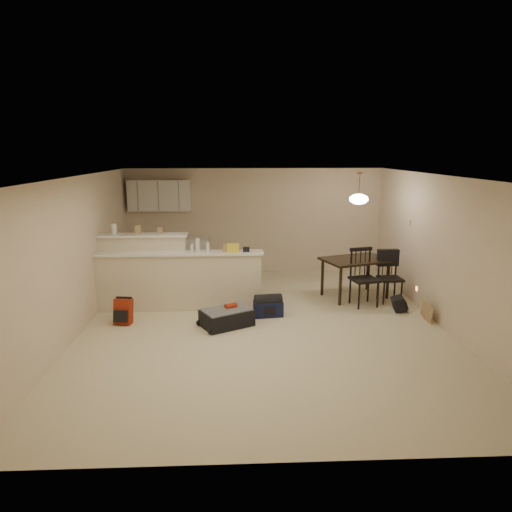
{
  "coord_description": "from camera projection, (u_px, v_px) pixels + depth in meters",
  "views": [
    {
      "loc": [
        -0.46,
        -7.26,
        2.89
      ],
      "look_at": [
        -0.1,
        0.7,
        1.05
      ],
      "focal_mm": 32.0,
      "sensor_mm": 36.0,
      "label": 1
    }
  ],
  "objects": [
    {
      "name": "bag_lump",
      "position": [
        233.0,
        248.0,
        8.33
      ],
      "size": [
        0.22,
        0.18,
        0.14
      ],
      "primitive_type": "cube",
      "color": "tan",
      "rests_on": "breakfast_bar"
    },
    {
      "name": "black_daypack",
      "position": [
        399.0,
        304.0,
        8.41
      ],
      "size": [
        0.25,
        0.33,
        0.26
      ],
      "primitive_type": "cube",
      "rotation": [
        0.0,
        0.0,
        1.4
      ],
      "color": "black",
      "rests_on": "ground"
    },
    {
      "name": "extra_item_x",
      "position": [
        192.0,
        248.0,
        8.3
      ],
      "size": [
        0.05,
        0.05,
        0.14
      ],
      "primitive_type": "cylinder",
      "color": "silver",
      "rests_on": "breakfast_bar"
    },
    {
      "name": "cereal_box",
      "position": [
        138.0,
        230.0,
        8.4
      ],
      "size": [
        0.1,
        0.07,
        0.16
      ],
      "primitive_type": "cube",
      "color": "tan",
      "rests_on": "breakfast_bar"
    },
    {
      "name": "pouch",
      "position": [
        246.0,
        249.0,
        8.35
      ],
      "size": [
        0.12,
        0.1,
        0.08
      ],
      "primitive_type": "cube",
      "color": "tan",
      "rests_on": "breakfast_bar"
    },
    {
      "name": "red_backpack",
      "position": [
        123.0,
        311.0,
        7.79
      ],
      "size": [
        0.31,
        0.22,
        0.43
      ],
      "primitive_type": "cube",
      "rotation": [
        0.0,
        0.0,
        -0.15
      ],
      "color": "#9C2711",
      "rests_on": "ground"
    },
    {
      "name": "extra_item_y",
      "position": [
        227.0,
        248.0,
        8.33
      ],
      "size": [
        0.14,
        0.1,
        0.12
      ],
      "primitive_type": "cube",
      "color": "tan",
      "rests_on": "breakfast_bar"
    },
    {
      "name": "bottle_a",
      "position": [
        198.0,
        245.0,
        8.29
      ],
      "size": [
        0.07,
        0.07,
        0.26
      ],
      "primitive_type": "cylinder",
      "color": "silver",
      "rests_on": "breakfast_bar"
    },
    {
      "name": "pendant_lamp",
      "position": [
        359.0,
        199.0,
        8.81
      ],
      "size": [
        0.36,
        0.36,
        0.62
      ],
      "color": "brown",
      "rests_on": "room"
    },
    {
      "name": "jar",
      "position": [
        114.0,
        229.0,
        8.37
      ],
      "size": [
        0.1,
        0.1,
        0.2
      ],
      "primitive_type": "cylinder",
      "color": "silver",
      "rests_on": "breakfast_bar"
    },
    {
      "name": "thermostat",
      "position": [
        409.0,
        223.0,
        9.04
      ],
      "size": [
        0.02,
        0.12,
        0.12
      ],
      "primitive_type": "cube",
      "color": "beige",
      "rests_on": "room"
    },
    {
      "name": "upper_cabinets",
      "position": [
        159.0,
        195.0,
        10.45
      ],
      "size": [
        1.4,
        0.34,
        0.7
      ],
      "primitive_type": "cube",
      "color": "white",
      "rests_on": "room"
    },
    {
      "name": "dining_table",
      "position": [
        356.0,
        263.0,
        9.1
      ],
      "size": [
        1.48,
        1.22,
        0.79
      ],
      "rotation": [
        0.0,
        0.0,
        0.34
      ],
      "color": "black",
      "rests_on": "ground"
    },
    {
      "name": "bottle_b",
      "position": [
        208.0,
        247.0,
        8.3
      ],
      "size": [
        0.06,
        0.06,
        0.18
      ],
      "primitive_type": "cylinder",
      "color": "silver",
      "rests_on": "breakfast_bar"
    },
    {
      "name": "navy_duffel",
      "position": [
        268.0,
        308.0,
        8.16
      ],
      "size": [
        0.53,
        0.34,
        0.27
      ],
      "primitive_type": "cube",
      "rotation": [
        0.0,
        0.0,
        0.13
      ],
      "color": "#12183B",
      "rests_on": "ground"
    },
    {
      "name": "dining_chair_near",
      "position": [
        365.0,
        278.0,
        8.62
      ],
      "size": [
        0.57,
        0.55,
        1.1
      ],
      "primitive_type": null,
      "rotation": [
        0.0,
        0.0,
        0.22
      ],
      "color": "black",
      "rests_on": "ground"
    },
    {
      "name": "suitcase",
      "position": [
        227.0,
        318.0,
        7.7
      ],
      "size": [
        0.97,
        0.86,
        0.28
      ],
      "primitive_type": "cube",
      "rotation": [
        0.0,
        0.0,
        0.5
      ],
      "color": "black",
      "rests_on": "ground"
    },
    {
      "name": "cardboard_sheet",
      "position": [
        427.0,
        312.0,
        7.92
      ],
      "size": [
        0.03,
        0.43,
        0.32
      ],
      "primitive_type": "cube",
      "rotation": [
        0.0,
        0.0,
        1.59
      ],
      "color": "tan",
      "rests_on": "ground"
    },
    {
      "name": "kitchen_counter",
      "position": [
        170.0,
        258.0,
        10.65
      ],
      "size": [
        1.8,
        0.6,
        0.9
      ],
      "primitive_type": "cube",
      "color": "white",
      "rests_on": "ground"
    },
    {
      "name": "room",
      "position": [
        264.0,
        254.0,
        7.46
      ],
      "size": [
        7.0,
        7.02,
        2.5
      ],
      "color": "beige",
      "rests_on": "ground"
    },
    {
      "name": "breakfast_bar",
      "position": [
        166.0,
        277.0,
        8.48
      ],
      "size": [
        3.08,
        0.58,
        1.39
      ],
      "color": "beige",
      "rests_on": "ground"
    },
    {
      "name": "dining_chair_far",
      "position": [
        390.0,
        277.0,
        8.85
      ],
      "size": [
        0.46,
        0.44,
        0.99
      ],
      "primitive_type": null,
      "rotation": [
        0.0,
        0.0,
        0.06
      ],
      "color": "black",
      "rests_on": "ground"
    },
    {
      "name": "small_box",
      "position": [
        160.0,
        231.0,
        8.42
      ],
      "size": [
        0.08,
        0.06,
        0.12
      ],
      "primitive_type": "cube",
      "color": "tan",
      "rests_on": "breakfast_bar"
    }
  ]
}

